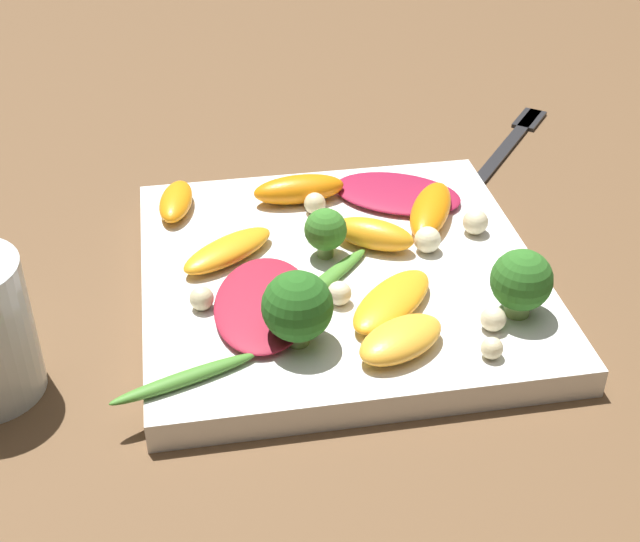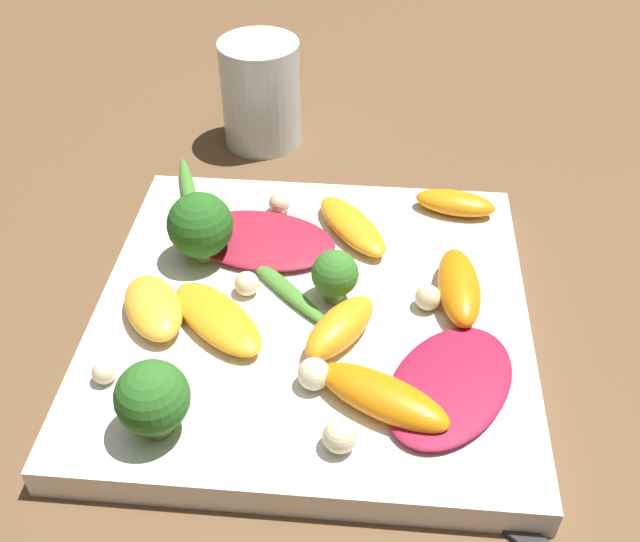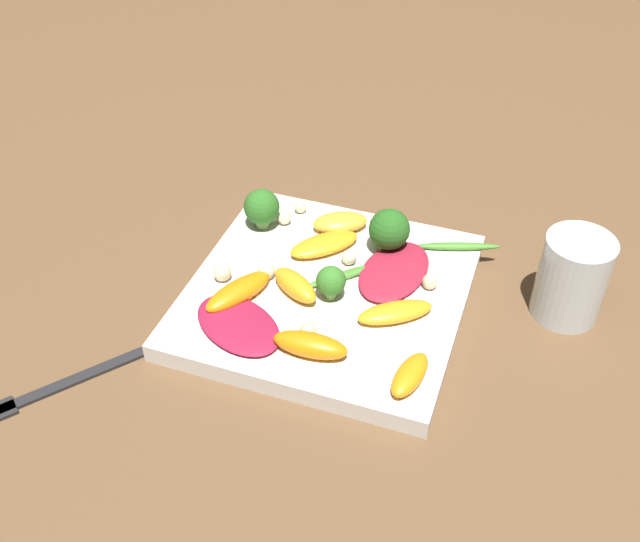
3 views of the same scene
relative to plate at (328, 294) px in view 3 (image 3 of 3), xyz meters
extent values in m
plane|color=brown|center=(0.00, 0.00, -0.01)|extent=(2.40, 2.40, 0.00)
cube|color=white|center=(0.00, 0.00, 0.00)|extent=(0.27, 0.27, 0.02)
cylinder|color=silver|center=(-0.06, 0.23, 0.03)|extent=(0.07, 0.07, 0.09)
cube|color=#262628|center=(0.18, -0.18, -0.01)|extent=(0.16, 0.13, 0.01)
ellipsoid|color=maroon|center=(-0.04, 0.06, 0.01)|extent=(0.11, 0.08, 0.01)
ellipsoid|color=maroon|center=(0.08, -0.06, 0.01)|extent=(0.10, 0.12, 0.01)
ellipsoid|color=#FCAD33|center=(-0.09, -0.02, 0.02)|extent=(0.06, 0.07, 0.02)
ellipsoid|color=orange|center=(-0.05, -0.02, 0.02)|extent=(0.08, 0.08, 0.01)
ellipsoid|color=orange|center=(0.09, 0.11, 0.02)|extent=(0.06, 0.03, 0.02)
ellipsoid|color=orange|center=(0.02, 0.07, 0.02)|extent=(0.06, 0.08, 0.01)
ellipsoid|color=orange|center=(0.02, -0.03, 0.02)|extent=(0.05, 0.06, 0.02)
ellipsoid|color=orange|center=(0.09, 0.01, 0.02)|extent=(0.03, 0.07, 0.02)
ellipsoid|color=orange|center=(0.05, -0.08, 0.02)|extent=(0.08, 0.06, 0.02)
cylinder|color=#7A9E51|center=(0.01, 0.01, 0.02)|extent=(0.01, 0.01, 0.01)
sphere|color=#387A28|center=(0.01, 0.01, 0.03)|extent=(0.03, 0.03, 0.03)
cylinder|color=#7A9E51|center=(-0.08, 0.04, 0.02)|extent=(0.01, 0.01, 0.02)
sphere|color=#26601E|center=(-0.08, 0.04, 0.04)|extent=(0.04, 0.04, 0.04)
cylinder|color=#7A9E51|center=(-0.07, -0.10, 0.02)|extent=(0.02, 0.02, 0.02)
sphere|color=#2D6B23|center=(-0.07, -0.10, 0.04)|extent=(0.04, 0.04, 0.04)
ellipsoid|color=#47842D|center=(-0.10, 0.11, 0.01)|extent=(0.04, 0.09, 0.01)
ellipsoid|color=#47842D|center=(-0.02, 0.01, 0.01)|extent=(0.07, 0.07, 0.01)
sphere|color=beige|center=(-0.08, -0.08, 0.02)|extent=(0.02, 0.02, 0.02)
sphere|color=beige|center=(0.07, 0.01, 0.02)|extent=(0.02, 0.02, 0.02)
sphere|color=beige|center=(0.01, -0.06, 0.02)|extent=(0.02, 0.02, 0.02)
sphere|color=beige|center=(-0.11, -0.07, 0.02)|extent=(0.01, 0.01, 0.01)
sphere|color=beige|center=(-0.03, 0.10, 0.02)|extent=(0.02, 0.02, 0.02)
sphere|color=beige|center=(0.02, -0.10, 0.02)|extent=(0.02, 0.02, 0.02)
sphere|color=beige|center=(-0.04, 0.01, 0.02)|extent=(0.02, 0.02, 0.02)
camera|label=1|loc=(-0.49, 0.10, 0.35)|focal=50.00mm
camera|label=2|loc=(0.03, -0.33, 0.33)|focal=42.00mm
camera|label=3|loc=(0.53, 0.18, 0.50)|focal=42.00mm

